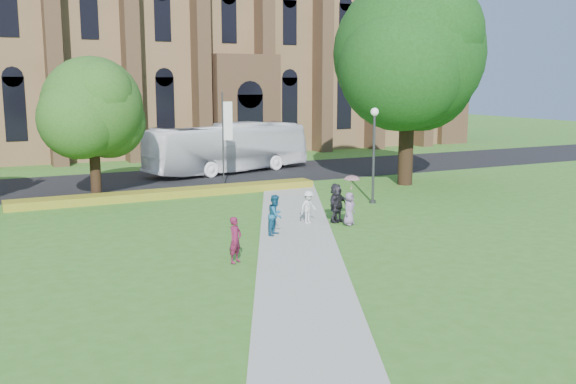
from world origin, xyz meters
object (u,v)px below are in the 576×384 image
streetlamp (374,144)px  large_tree (409,54)px  tour_coach (228,148)px  pedestrian_0 (235,240)px

streetlamp → large_tree: bearing=39.3°
tour_coach → pedestrian_0: bearing=145.0°
large_tree → pedestrian_0: size_ratio=7.71×
streetlamp → pedestrian_0: (-11.22, -7.78, -2.40)m
streetlamp → large_tree: (5.50, 4.50, 5.07)m
streetlamp → pedestrian_0: bearing=-145.3°
large_tree → streetlamp: bearing=-140.7°
pedestrian_0 → streetlamp: bearing=-0.4°
tour_coach → pedestrian_0: 24.17m
streetlamp → large_tree: size_ratio=0.40×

